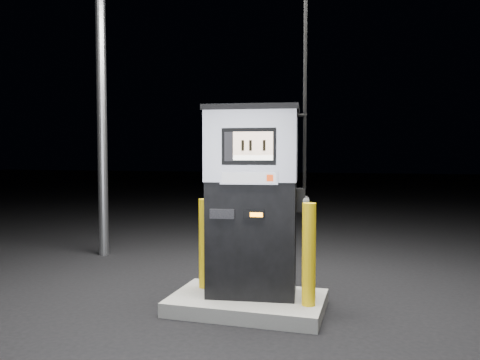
# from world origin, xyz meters

# --- Properties ---
(ground) EXTENTS (80.00, 80.00, 0.00)m
(ground) POSITION_xyz_m (0.00, 0.00, 0.00)
(ground) COLOR black
(ground) RESTS_ON ground
(pump_island) EXTENTS (1.60, 1.00, 0.15)m
(pump_island) POSITION_xyz_m (0.00, 0.00, 0.07)
(pump_island) COLOR slate
(pump_island) RESTS_ON ground
(fuel_dispenser) EXTENTS (1.14, 0.72, 4.16)m
(fuel_dispenser) POSITION_xyz_m (0.03, 0.07, 1.18)
(fuel_dispenser) COLOR black
(fuel_dispenser) RESTS_ON pump_island
(bollard_left) EXTENTS (0.15, 0.15, 1.00)m
(bollard_left) POSITION_xyz_m (-0.55, 0.18, 0.65)
(bollard_left) COLOR yellow
(bollard_left) RESTS_ON pump_island
(bollard_right) EXTENTS (0.14, 0.14, 1.02)m
(bollard_right) POSITION_xyz_m (0.66, -0.13, 0.66)
(bollard_right) COLOR yellow
(bollard_right) RESTS_ON pump_island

